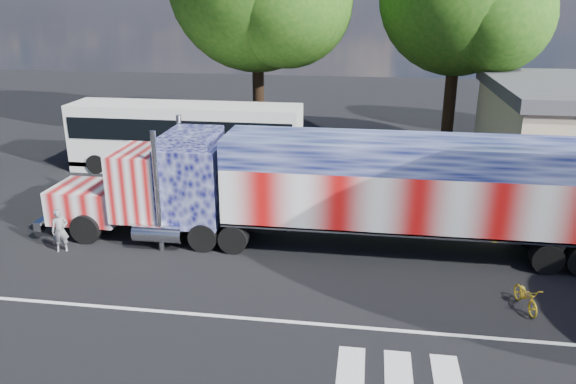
# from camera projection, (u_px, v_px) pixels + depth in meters

# --- Properties ---
(ground) EXTENTS (100.00, 100.00, 0.00)m
(ground) POSITION_uv_depth(u_px,v_px,m) (275.00, 272.00, 19.34)
(ground) COLOR black
(lane_markings) EXTENTS (30.00, 2.67, 0.01)m
(lane_markings) POSITION_uv_depth(u_px,v_px,m) (313.00, 339.00, 15.58)
(lane_markings) COLOR silver
(lane_markings) RESTS_ON ground
(semi_truck) EXTENTS (21.43, 3.38, 4.57)m
(semi_truck) POSITION_uv_depth(u_px,v_px,m) (342.00, 187.00, 20.63)
(semi_truck) COLOR black
(semi_truck) RESTS_ON ground
(coach_bus) EXTENTS (12.37, 2.88, 3.60)m
(coach_bus) POSITION_uv_depth(u_px,v_px,m) (186.00, 137.00, 30.07)
(coach_bus) COLOR white
(coach_bus) RESTS_ON ground
(woman) EXTENTS (0.71, 0.61, 1.65)m
(woman) POSITION_uv_depth(u_px,v_px,m) (60.00, 230.00, 20.70)
(woman) COLOR slate
(woman) RESTS_ON ground
(bicycle) EXTENTS (0.82, 1.62, 0.81)m
(bicycle) POSITION_uv_depth(u_px,v_px,m) (526.00, 296.00, 17.00)
(bicycle) COLOR gold
(bicycle) RESTS_ON ground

